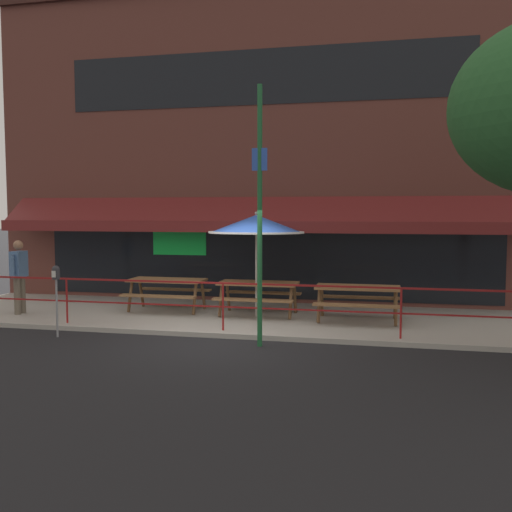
{
  "coord_description": "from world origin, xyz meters",
  "views": [
    {
      "loc": [
        3.07,
        -10.55,
        2.49
      ],
      "look_at": [
        0.39,
        1.6,
        1.5
      ],
      "focal_mm": 40.0,
      "sensor_mm": 36.0,
      "label": 1
    }
  ],
  "objects_px": {
    "picnic_table_centre": "(258,289)",
    "patio_umbrella_centre": "(256,225)",
    "picnic_table_left": "(167,286)",
    "parking_meter_near": "(56,279)",
    "pedestrian_walking": "(19,273)",
    "picnic_table_right": "(358,294)",
    "street_sign_pole": "(260,214)"
  },
  "relations": [
    {
      "from": "picnic_table_left",
      "to": "picnic_table_right",
      "type": "distance_m",
      "value": 4.51
    },
    {
      "from": "picnic_table_left",
      "to": "parking_meter_near",
      "type": "relative_size",
      "value": 1.27
    },
    {
      "from": "patio_umbrella_centre",
      "to": "parking_meter_near",
      "type": "height_order",
      "value": "patio_umbrella_centre"
    },
    {
      "from": "picnic_table_left",
      "to": "street_sign_pole",
      "type": "xyz_separation_m",
      "value": [
        2.82,
        -2.6,
        1.72
      ]
    },
    {
      "from": "picnic_table_left",
      "to": "parking_meter_near",
      "type": "height_order",
      "value": "parking_meter_near"
    },
    {
      "from": "picnic_table_right",
      "to": "patio_umbrella_centre",
      "type": "xyz_separation_m",
      "value": [
        -2.25,
        0.03,
        1.47
      ]
    },
    {
      "from": "patio_umbrella_centre",
      "to": "picnic_table_centre",
      "type": "bearing_deg",
      "value": 90.0
    },
    {
      "from": "patio_umbrella_centre",
      "to": "picnic_table_left",
      "type": "bearing_deg",
      "value": 172.4
    },
    {
      "from": "picnic_table_centre",
      "to": "picnic_table_right",
      "type": "distance_m",
      "value": 2.26
    },
    {
      "from": "parking_meter_near",
      "to": "street_sign_pole",
      "type": "distance_m",
      "value": 4.26
    },
    {
      "from": "parking_meter_near",
      "to": "street_sign_pole",
      "type": "height_order",
      "value": "street_sign_pole"
    },
    {
      "from": "picnic_table_left",
      "to": "pedestrian_walking",
      "type": "relative_size",
      "value": 1.05
    },
    {
      "from": "picnic_table_left",
      "to": "street_sign_pole",
      "type": "height_order",
      "value": "street_sign_pole"
    },
    {
      "from": "patio_umbrella_centre",
      "to": "pedestrian_walking",
      "type": "relative_size",
      "value": 1.39
    },
    {
      "from": "street_sign_pole",
      "to": "patio_umbrella_centre",
      "type": "bearing_deg",
      "value": 103.97
    },
    {
      "from": "picnic_table_right",
      "to": "parking_meter_near",
      "type": "relative_size",
      "value": 1.27
    },
    {
      "from": "picnic_table_centre",
      "to": "patio_umbrella_centre",
      "type": "distance_m",
      "value": 1.49
    },
    {
      "from": "picnic_table_right",
      "to": "picnic_table_centre",
      "type": "bearing_deg",
      "value": 174.0
    },
    {
      "from": "picnic_table_centre",
      "to": "pedestrian_walking",
      "type": "bearing_deg",
      "value": -169.73
    },
    {
      "from": "picnic_table_left",
      "to": "street_sign_pole",
      "type": "distance_m",
      "value": 4.21
    },
    {
      "from": "picnic_table_left",
      "to": "parking_meter_near",
      "type": "xyz_separation_m",
      "value": [
        -1.24,
        -2.72,
        0.44
      ]
    },
    {
      "from": "patio_umbrella_centre",
      "to": "pedestrian_walking",
      "type": "xyz_separation_m",
      "value": [
        -5.46,
        -0.78,
        -1.12
      ]
    },
    {
      "from": "picnic_table_centre",
      "to": "picnic_table_right",
      "type": "height_order",
      "value": "same"
    },
    {
      "from": "pedestrian_walking",
      "to": "picnic_table_right",
      "type": "bearing_deg",
      "value": 5.58
    },
    {
      "from": "picnic_table_right",
      "to": "pedestrian_walking",
      "type": "xyz_separation_m",
      "value": [
        -7.71,
        -0.75,
        0.35
      ]
    },
    {
      "from": "parking_meter_near",
      "to": "picnic_table_centre",
      "type": "bearing_deg",
      "value": 37.04
    },
    {
      "from": "picnic_table_left",
      "to": "picnic_table_centre",
      "type": "height_order",
      "value": "same"
    },
    {
      "from": "patio_umbrella_centre",
      "to": "street_sign_pole",
      "type": "distance_m",
      "value": 2.39
    },
    {
      "from": "pedestrian_walking",
      "to": "street_sign_pole",
      "type": "xyz_separation_m",
      "value": [
        6.03,
        -1.52,
        1.37
      ]
    },
    {
      "from": "picnic_table_centre",
      "to": "parking_meter_near",
      "type": "distance_m",
      "value": 4.39
    },
    {
      "from": "picnic_table_left",
      "to": "patio_umbrella_centre",
      "type": "relative_size",
      "value": 0.76
    },
    {
      "from": "picnic_table_right",
      "to": "patio_umbrella_centre",
      "type": "relative_size",
      "value": 0.76
    }
  ]
}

